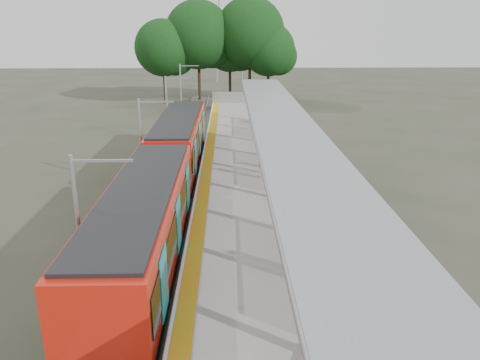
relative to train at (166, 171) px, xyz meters
name	(u,v)px	position (x,y,z in m)	size (l,w,h in m)	color
trackbed	(176,181)	(0.00, 4.06, -1.93)	(3.00, 70.00, 0.24)	#59544C
platform	(248,175)	(4.50, 4.06, -1.55)	(6.00, 50.00, 1.00)	gray
tactile_strip	(207,167)	(1.95, 4.06, -1.04)	(0.60, 50.00, 0.02)	gold
end_fence	(239,97)	(4.50, 29.01, -0.45)	(6.00, 0.10, 1.20)	#9EA0A5
train	(166,171)	(0.00, 0.00, 0.00)	(2.74, 27.60, 3.62)	black
canopy	(283,129)	(6.11, 0.24, 2.15)	(3.27, 38.00, 3.66)	#9EA0A5
tree_cluster	(223,39)	(2.66, 36.45, 5.52)	(19.42, 10.85, 12.67)	#382316
catenary_masts	(143,141)	(-1.72, 3.06, 0.86)	(2.08, 48.16, 5.40)	#9EA0A5
bench_mid	(297,173)	(7.12, 1.16, -0.55)	(0.73, 1.45, 0.95)	#101A50
bench_far	(258,117)	(5.94, 17.69, -0.57)	(0.51, 1.37, 0.92)	#101A50
info_pillar_near	(314,256)	(6.22, -9.24, -0.23)	(0.43, 0.43, 1.90)	beige
info_pillar_far	(264,165)	(5.30, 1.83, -0.26)	(0.41, 0.41, 1.82)	beige
litter_bin	(262,160)	(5.35, 4.10, -0.62)	(0.42, 0.42, 0.86)	#9EA0A5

